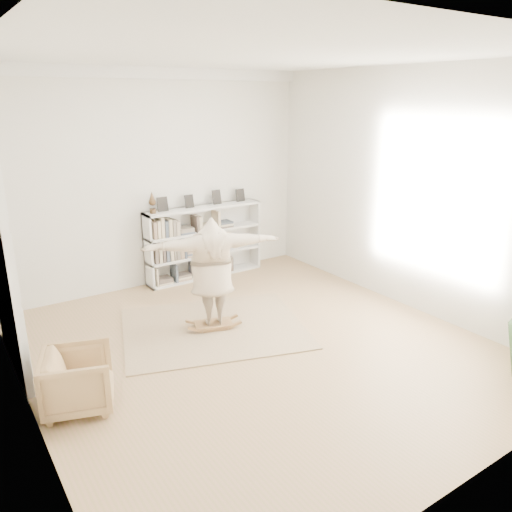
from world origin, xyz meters
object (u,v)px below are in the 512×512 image
Objects in this scene: armchair at (78,380)px; bookshelf at (204,243)px; person at (212,269)px; rocker_board at (214,324)px.

bookshelf is at bearing -28.23° from armchair.
bookshelf reaches higher than armchair.
bookshelf is 1.17× the size of person.
armchair is 2.27m from rocker_board.
bookshelf is 2.25m from person.
rocker_board is (2.09, 0.85, -0.25)m from armchair.
person is (2.09, 0.85, 0.58)m from armchair.
bookshelf is 2.30m from rocker_board.
rocker_board is 0.83m from person.
armchair is 0.38× the size of person.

